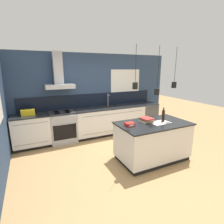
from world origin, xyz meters
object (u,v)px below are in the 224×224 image
(bottle_on_island, at_px, (163,116))
(red_supply_box, at_px, (130,124))
(oven_range, at_px, (63,127))
(yellow_toolbox, at_px, (28,112))
(dishwasher, at_px, (147,115))
(book_stack, at_px, (147,120))

(bottle_on_island, bearing_deg, red_supply_box, 175.18)
(oven_range, xyz_separation_m, yellow_toolbox, (-0.89, 0.00, 0.54))
(dishwasher, distance_m, bottle_on_island, 2.36)
(book_stack, height_order, red_supply_box, book_stack)
(bottle_on_island, height_order, book_stack, bottle_on_island)
(book_stack, distance_m, yellow_toolbox, 3.12)
(oven_range, height_order, book_stack, book_stack)
(oven_range, relative_size, yellow_toolbox, 2.68)
(oven_range, relative_size, bottle_on_island, 2.65)
(dishwasher, height_order, bottle_on_island, bottle_on_island)
(oven_range, xyz_separation_m, red_supply_box, (1.11, -1.94, 0.49))
(dishwasher, relative_size, yellow_toolbox, 2.68)
(book_stack, bearing_deg, oven_range, 130.35)
(book_stack, bearing_deg, dishwasher, 52.85)
(oven_range, height_order, yellow_toolbox, yellow_toolbox)
(yellow_toolbox, bearing_deg, book_stack, -37.21)
(dishwasher, xyz_separation_m, bottle_on_island, (-1.05, -2.02, 0.60))
(bottle_on_island, bearing_deg, book_stack, 160.58)
(oven_range, bearing_deg, yellow_toolbox, 179.72)
(dishwasher, distance_m, yellow_toolbox, 3.95)
(dishwasher, xyz_separation_m, yellow_toolbox, (-3.92, 0.00, 0.54))
(dishwasher, distance_m, red_supply_box, 2.78)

